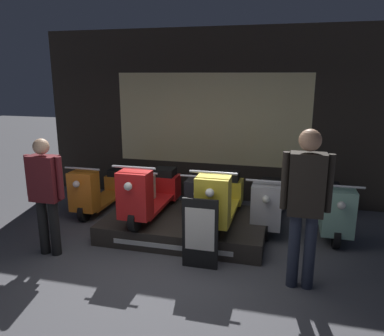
% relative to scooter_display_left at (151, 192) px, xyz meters
% --- Properties ---
extents(ground_plane, '(30.00, 30.00, 0.00)m').
position_rel_scooter_display_left_xyz_m(ground_plane, '(0.53, -1.39, -0.63)').
color(ground_plane, '#4C4C51').
extents(shop_wall_back, '(6.63, 0.09, 3.20)m').
position_rel_scooter_display_left_xyz_m(shop_wall_back, '(0.53, 1.85, 0.96)').
color(shop_wall_back, '#28231E').
rests_on(shop_wall_back, ground_plane).
extents(display_platform, '(2.39, 1.48, 0.28)m').
position_rel_scooter_display_left_xyz_m(display_platform, '(0.54, 0.04, -0.50)').
color(display_platform, '#2D2823').
rests_on(display_platform, ground_plane).
extents(scooter_display_left, '(0.62, 1.74, 0.91)m').
position_rel_scooter_display_left_xyz_m(scooter_display_left, '(0.00, 0.00, 0.00)').
color(scooter_display_left, black).
rests_on(scooter_display_left, display_platform).
extents(scooter_display_right, '(0.62, 1.74, 0.91)m').
position_rel_scooter_display_left_xyz_m(scooter_display_right, '(1.08, 0.00, 0.00)').
color(scooter_display_right, black).
rests_on(scooter_display_right, display_platform).
extents(scooter_backrow_0, '(0.62, 1.74, 0.91)m').
position_rel_scooter_display_left_xyz_m(scooter_backrow_0, '(-1.22, 0.75, -0.28)').
color(scooter_backrow_0, black).
rests_on(scooter_backrow_0, ground_plane).
extents(scooter_backrow_1, '(0.62, 1.74, 0.91)m').
position_rel_scooter_display_left_xyz_m(scooter_backrow_1, '(-0.24, 0.75, -0.28)').
color(scooter_backrow_1, black).
rests_on(scooter_backrow_1, ground_plane).
extents(scooter_backrow_2, '(0.62, 1.74, 0.91)m').
position_rel_scooter_display_left_xyz_m(scooter_backrow_2, '(0.74, 0.75, -0.28)').
color(scooter_backrow_2, black).
rests_on(scooter_backrow_2, ground_plane).
extents(scooter_backrow_3, '(0.62, 1.74, 0.91)m').
position_rel_scooter_display_left_xyz_m(scooter_backrow_3, '(1.72, 0.75, -0.28)').
color(scooter_backrow_3, black).
rests_on(scooter_backrow_3, ground_plane).
extents(scooter_backrow_4, '(0.62, 1.74, 0.91)m').
position_rel_scooter_display_left_xyz_m(scooter_backrow_4, '(2.70, 0.75, -0.28)').
color(scooter_backrow_4, black).
rests_on(scooter_backrow_4, ground_plane).
extents(person_left_browsing, '(0.54, 0.21, 1.58)m').
position_rel_scooter_display_left_xyz_m(person_left_browsing, '(-1.07, -1.04, 0.28)').
color(person_left_browsing, black).
rests_on(person_left_browsing, ground_plane).
extents(person_right_browsing, '(0.54, 0.24, 1.82)m').
position_rel_scooter_display_left_xyz_m(person_right_browsing, '(2.18, -1.04, 0.43)').
color(person_right_browsing, '#232838').
rests_on(person_right_browsing, ground_plane).
extents(price_sign_board, '(0.45, 0.04, 0.91)m').
position_rel_scooter_display_left_xyz_m(price_sign_board, '(0.98, -0.91, -0.17)').
color(price_sign_board, black).
rests_on(price_sign_board, ground_plane).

